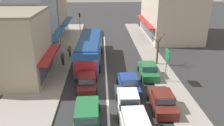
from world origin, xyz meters
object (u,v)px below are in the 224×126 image
(wagon_adjacent_lane_trail, at_px, (134,124))
(sedan_queue_far_back, at_px, (87,82))
(wagon_behind_bus_mid, at_px, (87,114))
(pedestrian_browsing_midblock, at_px, (63,58))
(hatchback_behind_bus_near, at_px, (128,100))
(city_bus, at_px, (90,49))
(traffic_light_downstreet, at_px, (80,21))
(sedan_queue_gap_filler, at_px, (128,84))
(parked_sedan_kerb_front, at_px, (162,101))
(parked_sedan_kerb_second, at_px, (148,70))
(street_tree_right, at_px, (158,50))
(pedestrian_with_handbag_near, at_px, (69,50))
(directional_road_sign, at_px, (167,57))

(wagon_adjacent_lane_trail, relative_size, sedan_queue_far_back, 1.07)
(wagon_behind_bus_mid, relative_size, pedestrian_browsing_midblock, 2.79)
(hatchback_behind_bus_near, bearing_deg, city_bus, 109.30)
(pedestrian_browsing_midblock, bearing_deg, wagon_adjacent_lane_trail, -61.04)
(pedestrian_browsing_midblock, bearing_deg, traffic_light_downstreet, 85.86)
(sedan_queue_gap_filler, xyz_separation_m, wagon_behind_bus_mid, (-3.63, -4.86, 0.08))
(parked_sedan_kerb_front, height_order, traffic_light_downstreet, traffic_light_downstreet)
(wagon_behind_bus_mid, distance_m, pedestrian_browsing_midblock, 11.59)
(wagon_behind_bus_mid, bearing_deg, parked_sedan_kerb_front, 15.63)
(parked_sedan_kerb_second, xyz_separation_m, traffic_light_downstreet, (-8.70, 16.64, 2.19))
(traffic_light_downstreet, distance_m, street_tree_right, 17.07)
(sedan_queue_gap_filler, relative_size, hatchback_behind_bus_near, 1.15)
(wagon_adjacent_lane_trail, xyz_separation_m, hatchback_behind_bus_near, (-0.06, 3.15, -0.04))
(traffic_light_downstreet, distance_m, pedestrian_browsing_midblock, 13.61)
(parked_sedan_kerb_front, distance_m, traffic_light_downstreet, 24.46)
(pedestrian_with_handbag_near, bearing_deg, wagon_adjacent_lane_trail, -67.40)
(city_bus, distance_m, traffic_light_downstreet, 12.82)
(street_tree_right, bearing_deg, parked_sedan_kerb_second, -118.61)
(traffic_light_downstreet, height_order, street_tree_right, traffic_light_downstreet)
(parked_sedan_kerb_front, height_order, street_tree_right, street_tree_right)
(directional_road_sign, bearing_deg, pedestrian_browsing_midblock, 156.93)
(street_tree_right, height_order, pedestrian_with_handbag_near, street_tree_right)
(sedan_queue_gap_filler, distance_m, parked_sedan_kerb_front, 3.98)
(city_bus, xyz_separation_m, wagon_behind_bus_mid, (0.28, -11.91, -1.14))
(traffic_light_downstreet, bearing_deg, pedestrian_browsing_midblock, -94.14)
(wagon_adjacent_lane_trail, xyz_separation_m, pedestrian_browsing_midblock, (-6.85, 12.37, 0.32))
(wagon_behind_bus_mid, distance_m, pedestrian_with_handbag_near, 14.49)
(parked_sedan_kerb_second, bearing_deg, sedan_queue_gap_filler, -130.06)
(city_bus, bearing_deg, parked_sedan_kerb_front, -58.28)
(sedan_queue_gap_filler, xyz_separation_m, pedestrian_browsing_midblock, (-7.16, 6.17, 0.40))
(wagon_adjacent_lane_trail, xyz_separation_m, parked_sedan_kerb_front, (2.72, 3.02, -0.08))
(sedan_queue_gap_filler, xyz_separation_m, sedan_queue_far_back, (-3.94, 0.49, 0.00))
(sedan_queue_gap_filler, relative_size, wagon_behind_bus_mid, 0.94)
(parked_sedan_kerb_front, bearing_deg, wagon_adjacent_lane_trail, -131.94)
(sedan_queue_far_back, bearing_deg, wagon_adjacent_lane_trail, -61.49)
(hatchback_behind_bus_near, bearing_deg, wagon_adjacent_lane_trail, -88.85)
(hatchback_behind_bus_near, height_order, parked_sedan_kerb_second, hatchback_behind_bus_near)
(city_bus, xyz_separation_m, street_tree_right, (8.15, -0.90, -0.03))
(sedan_queue_gap_filler, height_order, pedestrian_with_handbag_near, pedestrian_with_handbag_near)
(wagon_behind_bus_mid, xyz_separation_m, pedestrian_with_handbag_near, (-3.13, 14.15, 0.32))
(directional_road_sign, bearing_deg, city_bus, 144.53)
(sedan_queue_far_back, bearing_deg, traffic_light_downstreet, 96.68)
(wagon_behind_bus_mid, relative_size, traffic_light_downstreet, 1.08)
(hatchback_behind_bus_near, xyz_separation_m, traffic_light_downstreet, (-5.81, 22.68, 2.15))
(traffic_light_downstreet, height_order, directional_road_sign, traffic_light_downstreet)
(sedan_queue_gap_filler, bearing_deg, street_tree_right, 55.43)
(parked_sedan_kerb_second, relative_size, directional_road_sign, 1.18)
(sedan_queue_gap_filler, height_order, parked_sedan_kerb_front, same)
(sedan_queue_gap_filler, height_order, parked_sedan_kerb_second, same)
(sedan_queue_far_back, distance_m, pedestrian_with_handbag_near, 9.24)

